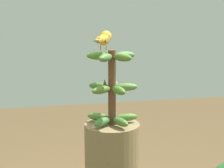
{
  "coord_description": "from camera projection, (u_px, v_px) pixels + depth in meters",
  "views": [
    {
      "loc": [
        0.38,
        1.68,
        1.46
      ],
      "look_at": [
        0.0,
        0.0,
        1.12
      ],
      "focal_mm": 59.43,
      "sensor_mm": 36.0,
      "label": 1
    }
  ],
  "objects": [
    {
      "name": "perched_bird",
      "position": [
        104.0,
        39.0,
        1.71
      ],
      "size": [
        0.11,
        0.18,
        0.09
      ],
      "color": "#C68933",
      "rests_on": "banana_bunch"
    },
    {
      "name": "banana_bunch",
      "position": [
        112.0,
        88.0,
        1.76
      ],
      "size": [
        0.25,
        0.26,
        0.36
      ],
      "color": "brown",
      "rests_on": "banana_tree"
    }
  ]
}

